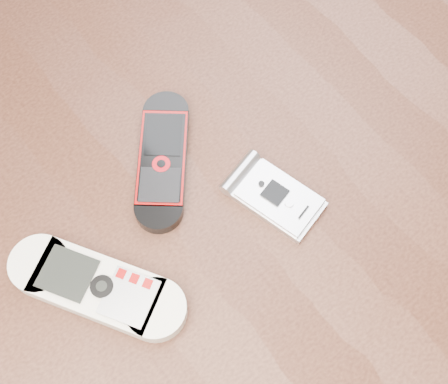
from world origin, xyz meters
The scene contains 5 objects.
ground centered at (0.00, 0.00, 0.00)m, with size 4.00×4.00×0.00m, color #472B19.
table centered at (0.00, 0.00, 0.64)m, with size 1.20×0.80×0.75m.
nokia_white centered at (-0.13, 0.00, 0.76)m, with size 0.05×0.16×0.02m, color white.
nokia_black_red centered at (-0.02, 0.06, 0.76)m, with size 0.04×0.14×0.01m, color black.
motorola_razr centered at (0.04, -0.03, 0.76)m, with size 0.05×0.09×0.01m, color silver.
Camera 1 is at (-0.14, -0.18, 1.27)m, focal length 50.00 mm.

